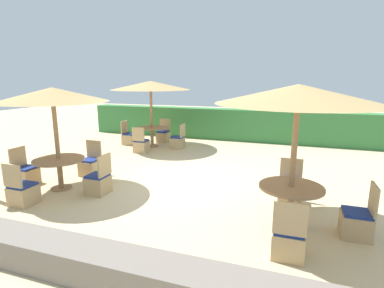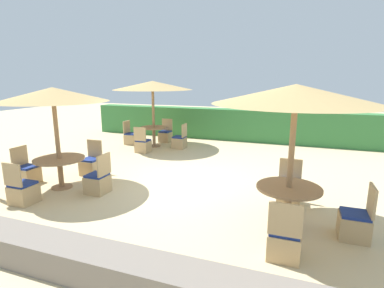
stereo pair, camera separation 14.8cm
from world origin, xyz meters
name	(u,v)px [view 1 (the left image)]	position (x,y,z in m)	size (l,w,h in m)	color
ground_plane	(184,184)	(0.00, 0.00, 0.00)	(40.00, 40.00, 0.00)	#D1BA8C
hedge_row	(232,124)	(0.00, 5.87, 0.65)	(13.00, 0.70, 1.30)	#387A3D
stone_border	(86,262)	(0.00, -3.73, 0.21)	(10.00, 0.56, 0.43)	slate
parasol_front_left	(52,95)	(-2.68, -1.23, 2.21)	(2.47, 2.47, 2.38)	#93704C
round_table_front_left	(59,165)	(-2.68, -1.23, 0.59)	(1.16, 1.16, 0.73)	#93704C
patio_chair_front_left_south	(23,193)	(-2.74, -2.24, 0.26)	(0.46, 0.46, 0.93)	tan
patio_chair_front_left_west	(26,174)	(-3.71, -1.27, 0.26)	(0.46, 0.46, 0.93)	tan
patio_chair_front_left_north	(91,166)	(-2.66, -0.14, 0.26)	(0.46, 0.46, 0.93)	tan
patio_chair_front_left_east	(98,183)	(-1.63, -1.20, 0.26)	(0.46, 0.46, 0.93)	tan
parasol_front_right	(298,95)	(2.52, -1.38, 2.32)	(2.74, 2.74, 2.49)	#93704C
round_table_front_right	(291,194)	(2.52, -1.38, 0.59)	(1.11, 1.11, 0.74)	#93704C
patio_chair_front_right_south	(288,240)	(2.52, -2.39, 0.26)	(0.46, 0.46, 0.93)	tan
patio_chair_front_right_north	(290,191)	(2.50, -0.34, 0.26)	(0.46, 0.46, 0.93)	tan
patio_chair_front_right_east	(357,222)	(3.58, -1.43, 0.26)	(0.46, 0.46, 0.93)	tan
parasol_back_left	(151,86)	(-2.63, 3.53, 2.31)	(2.95, 2.95, 2.48)	#93704C
round_table_back_left	(152,131)	(-2.63, 3.53, 0.59)	(1.03, 1.03, 0.76)	#93704C
patio_chair_back_left_west	(129,138)	(-3.66, 3.57, 0.26)	(0.46, 0.46, 0.93)	tan
patio_chair_back_left_north	(163,136)	(-2.58, 4.47, 0.26)	(0.46, 0.46, 0.93)	tan
patio_chair_back_left_east	(178,141)	(-1.58, 3.59, 0.26)	(0.46, 0.46, 0.93)	tan
patio_chair_back_left_south	(141,145)	(-2.57, 2.56, 0.26)	(0.46, 0.46, 0.93)	tan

